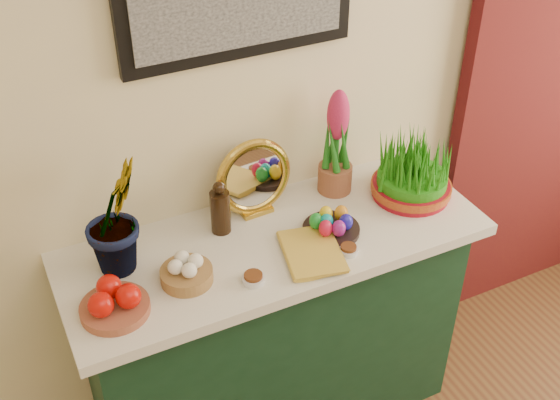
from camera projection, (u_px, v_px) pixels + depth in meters
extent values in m
cube|color=beige|center=(261.00, 73.00, 2.22)|extent=(4.00, 0.04, 2.70)
cube|color=#450C14|center=(556.00, 63.00, 2.75)|extent=(0.90, 0.06, 2.30)
cube|color=#12331F|center=(274.00, 335.00, 2.56)|extent=(1.30, 0.45, 0.85)
cube|color=silver|center=(273.00, 241.00, 2.30)|extent=(1.40, 0.55, 0.04)
imported|color=#1F721D|center=(112.00, 201.00, 2.03)|extent=(0.32, 0.31, 0.49)
cylinder|color=brown|center=(115.00, 308.00, 2.00)|extent=(0.23, 0.23, 0.03)
cylinder|color=#9C723F|center=(187.00, 275.00, 2.10)|extent=(0.21, 0.21, 0.04)
cylinder|color=black|center=(220.00, 212.00, 2.27)|extent=(0.07, 0.07, 0.15)
sphere|color=black|center=(219.00, 188.00, 2.21)|extent=(0.04, 0.04, 0.04)
cube|color=gold|center=(256.00, 210.00, 2.39)|extent=(0.11, 0.06, 0.02)
torus|color=gold|center=(254.00, 177.00, 2.32)|extent=(0.28, 0.08, 0.27)
cylinder|color=silver|center=(254.00, 178.00, 2.32)|extent=(0.21, 0.04, 0.21)
imported|color=gold|center=(285.00, 256.00, 2.19)|extent=(0.21, 0.26, 0.03)
cylinder|color=silver|center=(253.00, 279.00, 2.11)|extent=(0.07, 0.07, 0.02)
cylinder|color=#592D14|center=(253.00, 276.00, 2.10)|extent=(0.06, 0.06, 0.01)
cylinder|color=silver|center=(348.00, 250.00, 2.22)|extent=(0.06, 0.06, 0.02)
cylinder|color=#592D14|center=(349.00, 247.00, 2.21)|extent=(0.05, 0.05, 0.01)
cylinder|color=black|center=(331.00, 230.00, 2.30)|extent=(0.20, 0.20, 0.02)
ellipsoid|color=red|center=(326.00, 228.00, 2.25)|extent=(0.05, 0.05, 0.06)
ellipsoid|color=#1F19B0|center=(346.00, 222.00, 2.27)|extent=(0.05, 0.05, 0.06)
ellipsoid|color=yellow|center=(326.00, 214.00, 2.31)|extent=(0.05, 0.05, 0.06)
ellipsoid|color=#1A8F2D|center=(316.00, 221.00, 2.28)|extent=(0.05, 0.05, 0.06)
ellipsoid|color=orange|center=(341.00, 213.00, 2.31)|extent=(0.05, 0.05, 0.06)
ellipsoid|color=#89197B|center=(339.00, 228.00, 2.24)|extent=(0.05, 0.05, 0.06)
ellipsoid|color=#0D9BA4|center=(326.00, 222.00, 2.27)|extent=(0.05, 0.05, 0.06)
cylinder|color=brown|center=(335.00, 178.00, 2.48)|extent=(0.12, 0.12, 0.10)
ellipsoid|color=#CD295A|center=(338.00, 115.00, 2.33)|extent=(0.08, 0.08, 0.19)
cylinder|color=maroon|center=(411.00, 189.00, 2.46)|extent=(0.27, 0.27, 0.05)
cylinder|color=#A01018|center=(411.00, 187.00, 2.46)|extent=(0.28, 0.28, 0.03)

